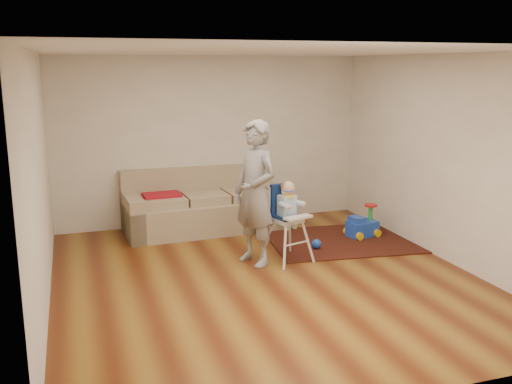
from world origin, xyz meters
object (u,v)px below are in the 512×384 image
object	(u,v)px
toy_ball	(316,244)
high_chair	(288,223)
side_table	(145,216)
adult	(255,193)
sofa	(204,201)
ride_on_toy	(363,221)

from	to	relation	value
toy_ball	high_chair	world-z (taller)	high_chair
side_table	adult	distance (m)	2.32
sofa	high_chair	xyz separation A→B (m)	(0.71, -1.77, 0.05)
ride_on_toy	high_chair	size ratio (longest dim) A/B	0.44
sofa	toy_ball	bearing A→B (deg)	-52.05
side_table	sofa	bearing A→B (deg)	-10.31
ride_on_toy	high_chair	distance (m)	1.63
side_table	adult	xyz separation A→B (m)	(1.19, -1.87, 0.68)
side_table	high_chair	size ratio (longest dim) A/B	0.48
toy_ball	adult	xyz separation A→B (m)	(-0.99, -0.24, 0.86)
high_chair	adult	size ratio (longest dim) A/B	0.58
sofa	adult	distance (m)	1.79
sofa	adult	size ratio (longest dim) A/B	1.34
high_chair	adult	distance (m)	0.60
ride_on_toy	toy_ball	bearing A→B (deg)	-169.68
sofa	high_chair	distance (m)	1.91
sofa	adult	xyz separation A→B (m)	(0.28, -1.71, 0.46)
ride_on_toy	high_chair	xyz separation A→B (m)	(-1.47, -0.65, 0.27)
adult	sofa	bearing A→B (deg)	165.61
sofa	adult	bearing A→B (deg)	-83.69
high_chair	adult	bearing A→B (deg)	154.86
sofa	side_table	bearing A→B (deg)	166.55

